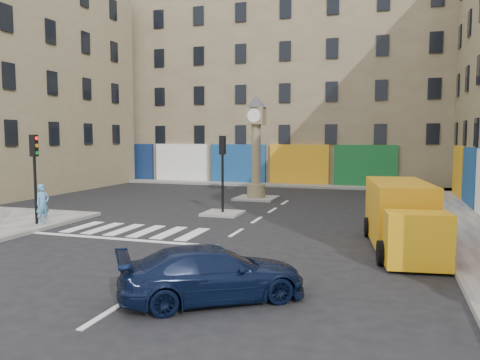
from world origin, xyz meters
The scene contains 13 objects.
ground centered at (0.00, 0.00, 0.00)m, with size 120.00×120.00×0.00m, color black.
sidewalk_right centered at (8.70, 10.00, 0.07)m, with size 2.60×30.00×0.15m, color gray.
sidewalk_far centered at (-4.00, 22.20, 0.07)m, with size 32.00×2.40×0.15m, color gray.
island_near centered at (-2.00, 8.00, 0.06)m, with size 1.80×1.80×0.12m, color gray.
island_far centered at (-2.00, 14.00, 0.06)m, with size 2.40×2.40×0.12m, color gray.
building_far centered at (-4.00, 28.00, 8.50)m, with size 32.00×10.00×17.00m, color #8C7E5D.
building_left centered at (-19.00, 12.00, 7.50)m, with size 8.00×20.00×15.00m, color #877959.
traffic_light_left_far centered at (-8.30, 2.60, 2.62)m, with size 0.28×0.22×3.70m.
traffic_light_island centered at (-2.00, 8.00, 2.59)m, with size 0.28×0.22×3.70m.
clock_pillar centered at (-2.00, 14.00, 3.55)m, with size 1.20×1.20×6.10m.
navy_sedan centered at (1.85, -3.39, 0.62)m, with size 1.75×4.29×1.25m, color black.
yellow_van centered at (6.09, 3.25, 1.10)m, with size 2.69×6.25×2.21m.
pedestrian_blue centered at (-8.00, 2.64, 0.98)m, with size 0.61×0.40×1.66m, color #558FC2.
Camera 1 is at (5.61, -13.18, 3.71)m, focal length 35.00 mm.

